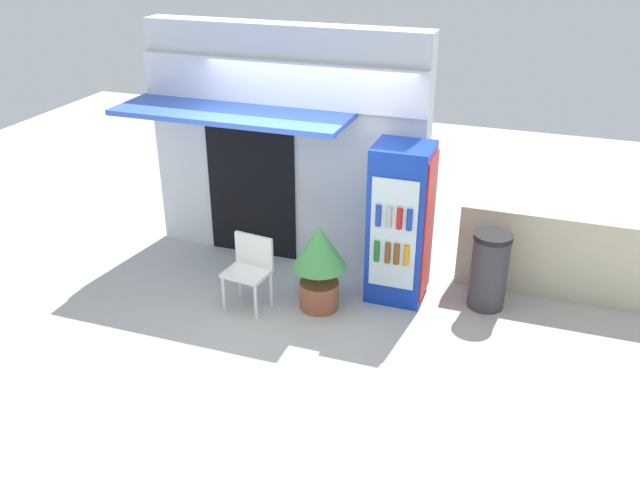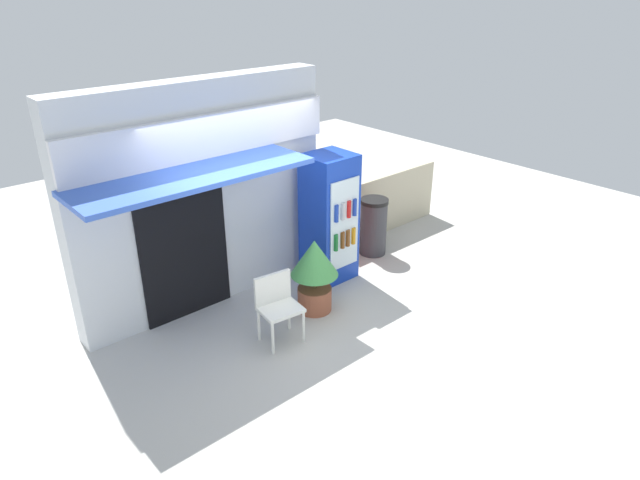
{
  "view_description": "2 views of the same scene",
  "coord_description": "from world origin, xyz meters",
  "views": [
    {
      "loc": [
        2.61,
        -5.9,
        4.06
      ],
      "look_at": [
        0.46,
        0.26,
        0.84
      ],
      "focal_mm": 37.7,
      "sensor_mm": 36.0,
      "label": 1
    },
    {
      "loc": [
        -3.67,
        -4.54,
        3.99
      ],
      "look_at": [
        0.61,
        0.33,
        0.93
      ],
      "focal_mm": 31.69,
      "sensor_mm": 36.0,
      "label": 2
    }
  ],
  "objects": [
    {
      "name": "ground",
      "position": [
        0.0,
        0.0,
        0.0
      ],
      "size": [
        16.0,
        16.0,
        0.0
      ],
      "primitive_type": "plane",
      "color": "beige"
    },
    {
      "name": "drink_cooler",
      "position": [
        1.22,
        0.8,
        0.91
      ],
      "size": [
        0.65,
        0.66,
        1.83
      ],
      "color": "#1438B2",
      "rests_on": "ground"
    },
    {
      "name": "plastic_chair",
      "position": [
        -0.3,
        0.05,
        0.5
      ],
      "size": [
        0.52,
        0.45,
        0.83
      ],
      "color": "white",
      "rests_on": "ground"
    },
    {
      "name": "stone_boundary_wall",
      "position": [
        2.98,
        1.42,
        0.5
      ],
      "size": [
        2.35,
        0.23,
        1.0
      ],
      "primitive_type": "cube",
      "color": "beige",
      "rests_on": "ground"
    },
    {
      "name": "potted_plant_near_shop",
      "position": [
        0.45,
        0.25,
        0.6
      ],
      "size": [
        0.61,
        0.61,
        1.0
      ],
      "color": "#995138",
      "rests_on": "ground"
    },
    {
      "name": "storefront_building",
      "position": [
        -0.41,
        1.39,
        1.49
      ],
      "size": [
        3.53,
        1.23,
        2.9
      ],
      "color": "silver",
      "rests_on": "ground"
    },
    {
      "name": "trash_bin",
      "position": [
        2.23,
        0.9,
        0.45
      ],
      "size": [
        0.43,
        0.43,
        0.9
      ],
      "color": "#38383D",
      "rests_on": "ground"
    }
  ]
}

